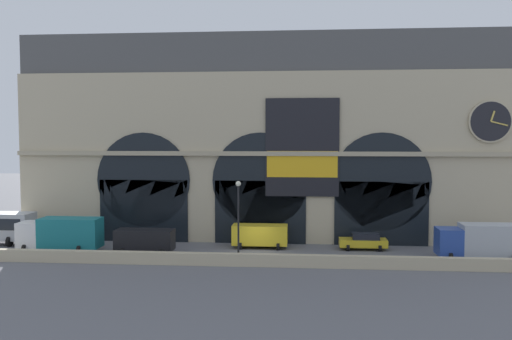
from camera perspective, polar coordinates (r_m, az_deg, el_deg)
The scene contains 9 objects.
ground_plane at distance 49.25m, azimuth -0.02°, elevation -8.84°, with size 200.00×200.00×0.00m, color slate.
quay_parapet_wall at distance 44.74m, azimuth -0.53°, elevation -9.45°, with size 90.00×0.70×1.02m, color #BCAD8C.
station_building at distance 55.80m, azimuth 0.70°, elevation 3.16°, with size 49.37×5.86×20.90m.
box_truck_west at distance 53.10m, azimuth -19.82°, elevation -6.28°, with size 7.50×2.91×3.12m.
van_midwest at distance 50.19m, azimuth -11.63°, elevation -7.23°, with size 5.20×2.48×2.20m.
van_center at distance 51.69m, azimuth 0.42°, elevation -6.84°, with size 5.20×2.48×2.20m.
car_mideast at distance 52.02m, azimuth 11.26°, elevation -7.34°, with size 4.40×2.22×1.55m.
box_truck_east at distance 50.39m, azimuth 22.78°, elevation -6.87°, with size 7.50×2.91×3.12m.
street_lamp_quayside at distance 44.94m, azimuth -1.87°, elevation -4.33°, with size 0.44×0.44×6.90m.
Camera 1 is at (4.19, -47.92, 10.57)m, focal length 38.01 mm.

